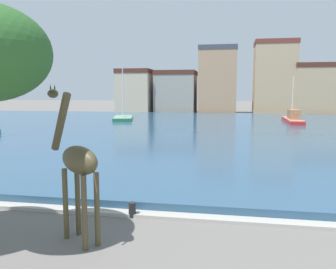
% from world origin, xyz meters
% --- Properties ---
extents(harbor_water, '(85.98, 49.68, 0.38)m').
position_xyz_m(harbor_water, '(0.00, 33.61, 0.19)').
color(harbor_water, '#2D5170').
rests_on(harbor_water, ground).
extents(quay_edge_coping, '(85.98, 0.50, 0.12)m').
position_xyz_m(quay_edge_coping, '(0.00, 8.52, 0.06)').
color(quay_edge_coping, '#ADA89E').
rests_on(quay_edge_coping, ground).
extents(giraffe_statue, '(2.19, 1.74, 4.30)m').
position_xyz_m(giraffe_statue, '(-2.61, 6.41, 2.20)').
color(giraffe_statue, '#4C4228').
rests_on(giraffe_statue, ground).
extents(sailboat_red, '(1.83, 9.38, 5.94)m').
position_xyz_m(sailboat_red, '(8.98, 41.92, 0.63)').
color(sailboat_red, red).
rests_on(sailboat_red, ground).
extents(sailboat_green, '(4.07, 7.72, 8.02)m').
position_xyz_m(sailboat_green, '(-12.52, 42.03, 0.42)').
color(sailboat_green, '#236B42').
rests_on(sailboat_green, ground).
extents(mooring_bollard, '(0.24, 0.24, 0.50)m').
position_xyz_m(mooring_bollard, '(-1.66, 8.37, 0.25)').
color(mooring_bollard, '#232326').
rests_on(mooring_bollard, ground).
extents(townhouse_wide_warehouse, '(6.33, 7.44, 8.18)m').
position_xyz_m(townhouse_wide_warehouse, '(-16.09, 61.68, 4.11)').
color(townhouse_wide_warehouse, '#C6B293').
rests_on(townhouse_wide_warehouse, ground).
extents(townhouse_narrow_midrow, '(7.52, 7.12, 7.91)m').
position_xyz_m(townhouse_narrow_midrow, '(-8.57, 62.68, 3.97)').
color(townhouse_narrow_midrow, gray).
rests_on(townhouse_narrow_midrow, ground).
extents(townhouse_end_terrace, '(6.82, 6.48, 12.14)m').
position_xyz_m(townhouse_end_terrace, '(-0.77, 62.12, 6.08)').
color(townhouse_end_terrace, tan).
rests_on(townhouse_end_terrace, ground).
extents(townhouse_corner_house, '(7.24, 5.77, 12.94)m').
position_xyz_m(townhouse_corner_house, '(9.20, 62.18, 6.49)').
color(townhouse_corner_house, tan).
rests_on(townhouse_corner_house, ground).
extents(townhouse_tall_gabled, '(8.78, 6.56, 8.89)m').
position_xyz_m(townhouse_tall_gabled, '(16.71, 62.21, 4.46)').
color(townhouse_tall_gabled, tan).
rests_on(townhouse_tall_gabled, ground).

